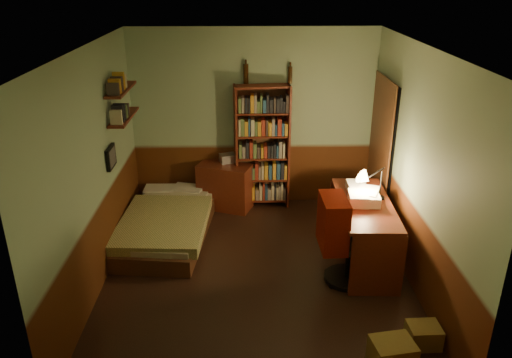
{
  "coord_description": "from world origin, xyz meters",
  "views": [
    {
      "loc": [
        -0.11,
        -4.99,
        3.32
      ],
      "look_at": [
        0.0,
        0.25,
        1.1
      ],
      "focal_mm": 35.0,
      "sensor_mm": 36.0,
      "label": 1
    }
  ],
  "objects_px": {
    "cardboard_box_a": "(392,355)",
    "cardboard_box_b": "(423,335)",
    "bed": "(165,216)",
    "mini_stereo": "(228,158)",
    "desk_lamp": "(381,179)",
    "desk": "(363,232)",
    "dresser": "(225,187)",
    "bookshelf": "(262,148)",
    "office_chair": "(349,248)"
  },
  "relations": [
    {
      "from": "bed",
      "to": "desk",
      "type": "bearing_deg",
      "value": -9.52
    },
    {
      "from": "desk_lamp",
      "to": "cardboard_box_b",
      "type": "xyz_separation_m",
      "value": [
        0.08,
        -1.61,
        -0.94
      ]
    },
    {
      "from": "dresser",
      "to": "bookshelf",
      "type": "xyz_separation_m",
      "value": [
        0.55,
        0.09,
        0.57
      ]
    },
    {
      "from": "desk",
      "to": "mini_stereo",
      "type": "bearing_deg",
      "value": 137.73
    },
    {
      "from": "dresser",
      "to": "office_chair",
      "type": "relative_size",
      "value": 0.9
    },
    {
      "from": "office_chair",
      "to": "cardboard_box_b",
      "type": "height_order",
      "value": "office_chair"
    },
    {
      "from": "desk_lamp",
      "to": "office_chair",
      "type": "height_order",
      "value": "desk_lamp"
    },
    {
      "from": "cardboard_box_b",
      "to": "bookshelf",
      "type": "bearing_deg",
      "value": 114.91
    },
    {
      "from": "dresser",
      "to": "mini_stereo",
      "type": "distance_m",
      "value": 0.42
    },
    {
      "from": "bed",
      "to": "desk_lamp",
      "type": "distance_m",
      "value": 2.83
    },
    {
      "from": "mini_stereo",
      "to": "cardboard_box_a",
      "type": "relative_size",
      "value": 0.62
    },
    {
      "from": "desk",
      "to": "cardboard_box_a",
      "type": "xyz_separation_m",
      "value": [
        -0.11,
        -1.78,
        -0.25
      ]
    },
    {
      "from": "dresser",
      "to": "mini_stereo",
      "type": "bearing_deg",
      "value": 88.97
    },
    {
      "from": "cardboard_box_b",
      "to": "desk",
      "type": "bearing_deg",
      "value": 100.4
    },
    {
      "from": "bookshelf",
      "to": "desk_lamp",
      "type": "height_order",
      "value": "bookshelf"
    },
    {
      "from": "cardboard_box_a",
      "to": "bookshelf",
      "type": "bearing_deg",
      "value": 107.38
    },
    {
      "from": "cardboard_box_b",
      "to": "dresser",
      "type": "bearing_deg",
      "value": 123.41
    },
    {
      "from": "desk",
      "to": "cardboard_box_a",
      "type": "distance_m",
      "value": 1.8
    },
    {
      "from": "dresser",
      "to": "office_chair",
      "type": "xyz_separation_m",
      "value": [
        1.46,
        -1.93,
        0.09
      ]
    },
    {
      "from": "bed",
      "to": "desk",
      "type": "relative_size",
      "value": 1.33
    },
    {
      "from": "desk_lamp",
      "to": "mini_stereo",
      "type": "bearing_deg",
      "value": 136.82
    },
    {
      "from": "mini_stereo",
      "to": "bookshelf",
      "type": "relative_size",
      "value": 0.12
    },
    {
      "from": "cardboard_box_a",
      "to": "office_chair",
      "type": "bearing_deg",
      "value": 95.98
    },
    {
      "from": "desk",
      "to": "office_chair",
      "type": "relative_size",
      "value": 1.72
    },
    {
      "from": "bed",
      "to": "dresser",
      "type": "distance_m",
      "value": 1.12
    },
    {
      "from": "desk_lamp",
      "to": "cardboard_box_a",
      "type": "bearing_deg",
      "value": -102.69
    },
    {
      "from": "cardboard_box_b",
      "to": "office_chair",
      "type": "bearing_deg",
      "value": 115.85
    },
    {
      "from": "dresser",
      "to": "desk_lamp",
      "type": "bearing_deg",
      "value": -16.1
    },
    {
      "from": "cardboard_box_a",
      "to": "cardboard_box_b",
      "type": "height_order",
      "value": "cardboard_box_a"
    },
    {
      "from": "desk_lamp",
      "to": "office_chair",
      "type": "relative_size",
      "value": 0.6
    },
    {
      "from": "bed",
      "to": "cardboard_box_b",
      "type": "bearing_deg",
      "value": -32.42
    },
    {
      "from": "mini_stereo",
      "to": "cardboard_box_a",
      "type": "bearing_deg",
      "value": -83.74
    },
    {
      "from": "bookshelf",
      "to": "cardboard_box_b",
      "type": "distance_m",
      "value": 3.51
    },
    {
      "from": "bookshelf",
      "to": "office_chair",
      "type": "height_order",
      "value": "bookshelf"
    },
    {
      "from": "office_chair",
      "to": "bookshelf",
      "type": "bearing_deg",
      "value": 112.68
    },
    {
      "from": "desk",
      "to": "cardboard_box_b",
      "type": "xyz_separation_m",
      "value": [
        0.27,
        -1.5,
        -0.29
      ]
    },
    {
      "from": "bookshelf",
      "to": "bed",
      "type": "bearing_deg",
      "value": -152.34
    },
    {
      "from": "bed",
      "to": "mini_stereo",
      "type": "distance_m",
      "value": 1.33
    },
    {
      "from": "mini_stereo",
      "to": "desk_lamp",
      "type": "relative_size",
      "value": 0.44
    },
    {
      "from": "mini_stereo",
      "to": "desk",
      "type": "distance_m",
      "value": 2.36
    },
    {
      "from": "bed",
      "to": "cardboard_box_a",
      "type": "relative_size",
      "value": 5.28
    },
    {
      "from": "mini_stereo",
      "to": "desk_lamp",
      "type": "xyz_separation_m",
      "value": [
        1.86,
        -1.52,
        0.3
      ]
    },
    {
      "from": "mini_stereo",
      "to": "cardboard_box_a",
      "type": "distance_m",
      "value": 3.81
    },
    {
      "from": "dresser",
      "to": "office_chair",
      "type": "bearing_deg",
      "value": -32.65
    },
    {
      "from": "bookshelf",
      "to": "office_chair",
      "type": "bearing_deg",
      "value": -72.69
    },
    {
      "from": "bed",
      "to": "bookshelf",
      "type": "distance_m",
      "value": 1.71
    },
    {
      "from": "cardboard_box_a",
      "to": "cardboard_box_b",
      "type": "bearing_deg",
      "value": 36.7
    },
    {
      "from": "bed",
      "to": "mini_stereo",
      "type": "relative_size",
      "value": 8.54
    },
    {
      "from": "office_chair",
      "to": "bed",
      "type": "bearing_deg",
      "value": 151.81
    },
    {
      "from": "desk_lamp",
      "to": "cardboard_box_b",
      "type": "distance_m",
      "value": 1.87
    }
  ]
}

